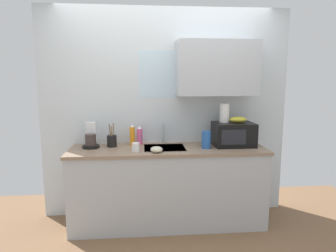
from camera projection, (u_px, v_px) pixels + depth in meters
name	position (u px, v px, depth m)	size (l,w,h in m)	color
kitchen_wall_assembly	(175.00, 105.00, 3.58)	(2.97, 0.42, 2.50)	silver
counter_unit	(168.00, 185.00, 3.41)	(2.20, 0.63, 0.90)	#B2B7BC
sink_faucet	(163.00, 134.00, 3.56)	(0.03, 0.03, 0.24)	#B2B5BA
microwave	(233.00, 134.00, 3.43)	(0.46, 0.35, 0.27)	black
banana_bunch	(238.00, 120.00, 3.41)	(0.20, 0.11, 0.07)	gold
paper_towel_roll	(224.00, 113.00, 3.44)	(0.11, 0.11, 0.22)	white
coffee_maker	(91.00, 138.00, 3.36)	(0.19, 0.21, 0.28)	black
dish_soap_bottle_pink	(140.00, 136.00, 3.51)	(0.06, 0.06, 0.22)	#E55999
dish_soap_bottle_orange	(132.00, 135.00, 3.47)	(0.06, 0.06, 0.25)	orange
cereal_canister	(206.00, 140.00, 3.31)	(0.10, 0.10, 0.19)	#2659A5
mug_white	(136.00, 147.00, 3.17)	(0.08, 0.08, 0.10)	white
utensil_crock	(112.00, 141.00, 3.39)	(0.11, 0.11, 0.27)	black
small_bowl	(157.00, 149.00, 3.13)	(0.13, 0.13, 0.07)	beige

